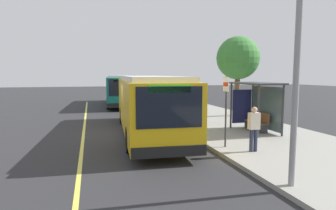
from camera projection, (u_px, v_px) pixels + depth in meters
ground_plane at (128, 133)px, 14.83m from camera, size 120.00×120.00×0.00m
sidewalk_curb at (232, 126)px, 16.39m from camera, size 44.00×6.40×0.15m
lane_stripe_center at (83, 135)px, 14.26m from camera, size 36.00×0.14×0.01m
transit_bus_main at (148, 102)px, 14.57m from camera, size 11.26×3.28×2.95m
transit_bus_second at (120, 89)px, 28.36m from camera, size 11.10×3.20×2.95m
bus_shelter at (256, 96)px, 14.53m from camera, size 2.90×1.60×2.48m
waiting_bench at (257, 121)px, 14.71m from camera, size 1.60×0.48×0.95m
route_sign_post at (226, 102)px, 11.25m from camera, size 0.44×0.08×2.80m
pedestrian_commuter at (254, 126)px, 10.66m from camera, size 0.24×0.40×1.69m
street_tree_upstreet at (238, 58)px, 19.75m from camera, size 2.96×2.96×5.50m
utility_pole at (297, 62)px, 7.13m from camera, size 0.16×0.16×6.40m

